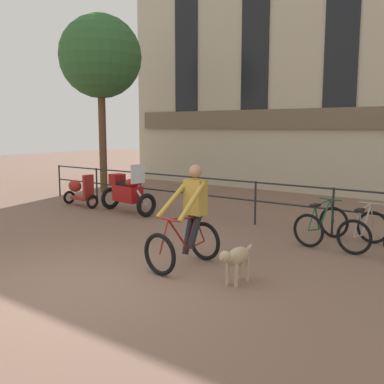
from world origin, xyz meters
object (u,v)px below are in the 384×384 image
at_px(parked_motorcycle, 127,192).
at_px(parked_bicycle_near_lamp, 321,225).
at_px(cyclist_with_bike, 189,221).
at_px(parked_scooter, 79,191).
at_px(dog, 236,258).
at_px(parked_bicycle_mid_left, 364,231).

height_order(parked_motorcycle, parked_bicycle_near_lamp, parked_motorcycle).
bearing_deg(cyclist_with_bike, parked_scooter, 160.84).
relative_size(dog, parked_motorcycle, 0.48).
bearing_deg(parked_bicycle_near_lamp, dog, 95.18).
height_order(cyclist_with_bike, parked_bicycle_near_lamp, cyclist_with_bike).
bearing_deg(cyclist_with_bike, parked_bicycle_near_lamp, 71.18).
distance_m(cyclist_with_bike, parked_bicycle_near_lamp, 3.12).
relative_size(parked_motorcycle, parked_bicycle_mid_left, 1.60).
height_order(cyclist_with_bike, parked_motorcycle, cyclist_with_bike).
height_order(dog, parked_scooter, parked_scooter).
bearing_deg(dog, parked_motorcycle, 150.65).
bearing_deg(dog, cyclist_with_bike, 165.09).
relative_size(cyclist_with_bike, parked_bicycle_near_lamp, 1.44).
height_order(dog, parked_motorcycle, parked_motorcycle).
bearing_deg(dog, parked_bicycle_mid_left, 73.98).
bearing_deg(parked_bicycle_mid_left, parked_motorcycle, 3.46).
bearing_deg(parked_motorcycle, parked_bicycle_mid_left, -80.59).
bearing_deg(cyclist_with_bike, parked_bicycle_mid_left, 58.53).
bearing_deg(parked_motorcycle, parked_scooter, 101.55).
xyz_separation_m(parked_bicycle_near_lamp, parked_scooter, (-7.30, -0.20, 0.10)).
xyz_separation_m(dog, parked_scooter, (-7.20, 2.95, 0.06)).
distance_m(parked_bicycle_near_lamp, parked_scooter, 7.30).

